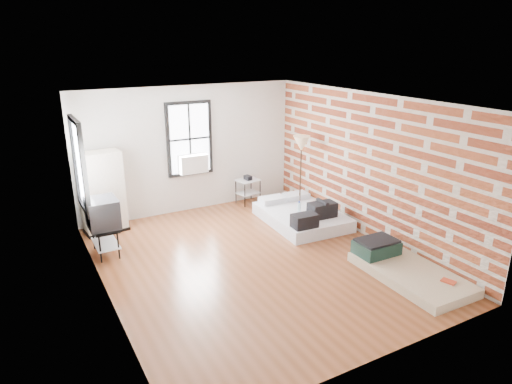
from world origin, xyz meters
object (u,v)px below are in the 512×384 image
mattress_bare (402,267)px  floor_lamp (301,147)px  tv_stand (103,215)px  wardrobe (103,193)px  side_table (248,185)px  mattress_main (302,215)px

mattress_bare → floor_lamp: floor_lamp is taller
mattress_bare → tv_stand: tv_stand is taller
mattress_bare → wardrobe: 5.82m
mattress_bare → tv_stand: bearing=143.9°
wardrobe → side_table: bearing=-4.9°
mattress_bare → floor_lamp: (0.16, 3.27, 1.36)m
mattress_main → floor_lamp: size_ratio=1.16×
wardrobe → mattress_main: bearing=-28.9°
mattress_bare → tv_stand: size_ratio=1.87×
wardrobe → floor_lamp: 4.25m
mattress_bare → side_table: side_table is taller
mattress_main → side_table: 1.72m
mattress_bare → floor_lamp: bearing=88.4°
mattress_bare → side_table: bearing=99.3°
mattress_main → side_table: bearing=107.7°
mattress_main → side_table: (-0.43, 1.64, 0.29)m
mattress_main → tv_stand: bearing=176.0°
wardrobe → tv_stand: wardrobe is taller
side_table → tv_stand: size_ratio=0.65×
wardrobe → mattress_bare: bearing=-53.2°
wardrobe → floor_lamp: bearing=-19.4°
mattress_main → tv_stand: size_ratio=1.90×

